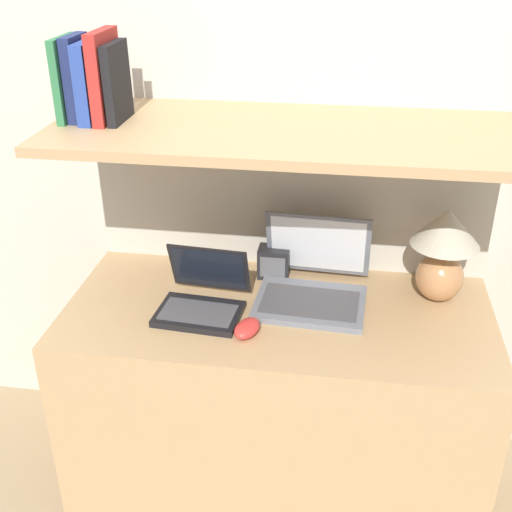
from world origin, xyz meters
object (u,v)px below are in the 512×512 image
object	(u,v)px
router_box	(274,262)
book_green	(67,79)
book_navy	(77,78)
book_red	(105,77)
laptop_small	(202,298)
laptop_large	(313,284)
book_blue	(91,81)
table_lamp	(444,247)
computer_mouse	(247,328)
book_black	(117,83)

from	to	relation	value
router_box	book_green	xyz separation A→B (m)	(-0.58, -0.14, 0.62)
book_navy	book_red	size ratio (longest dim) A/B	0.94
book_red	laptop_small	bearing A→B (deg)	-20.20
laptop_large	book_blue	size ratio (longest dim) A/B	1.61
book_green	book_red	distance (m)	0.11
table_lamp	book_green	xyz separation A→B (m)	(-1.10, -0.08, 0.49)
table_lamp	laptop_large	distance (m)	0.41
laptop_large	laptop_small	world-z (taller)	laptop_large
router_box	book_red	bearing A→B (deg)	-162.83
router_box	book_red	size ratio (longest dim) A/B	0.42
table_lamp	router_box	size ratio (longest dim) A/B	2.95
book_green	computer_mouse	bearing A→B (deg)	-21.12
table_lamp	book_navy	world-z (taller)	book_navy
computer_mouse	book_red	distance (m)	0.81
book_red	book_black	xyz separation A→B (m)	(0.03, 0.00, -0.02)
table_lamp	book_red	distance (m)	1.11
laptop_small	book_green	bearing A→B (deg)	165.33
router_box	book_navy	size ratio (longest dim) A/B	0.44
router_box	laptop_small	bearing A→B (deg)	-127.62
table_lamp	book_blue	world-z (taller)	book_blue
book_navy	book_red	distance (m)	0.08
book_navy	book_blue	size ratio (longest dim) A/B	1.06
laptop_large	book_red	distance (m)	0.87
book_navy	book_blue	distance (m)	0.04
table_lamp	computer_mouse	distance (m)	0.65
laptop_large	book_green	bearing A→B (deg)	-178.27
laptop_small	router_box	size ratio (longest dim) A/B	2.60
router_box	book_blue	bearing A→B (deg)	-164.16
router_box	book_blue	xyz separation A→B (m)	(-0.51, -0.14, 0.61)
laptop_small	router_box	world-z (taller)	laptop_small
laptop_small	computer_mouse	size ratio (longest dim) A/B	2.22
table_lamp	router_box	world-z (taller)	table_lamp
router_box	book_navy	distance (m)	0.84
laptop_large	book_red	bearing A→B (deg)	-177.95
laptop_large	book_navy	size ratio (longest dim) A/B	1.51
laptop_small	book_blue	bearing A→B (deg)	162.25
table_lamp	book_navy	bearing A→B (deg)	-175.87
laptop_small	book_red	bearing A→B (deg)	159.80
book_navy	book_blue	bearing A→B (deg)	0.00
laptop_small	computer_mouse	bearing A→B (deg)	-34.84
table_lamp	laptop_large	size ratio (longest dim) A/B	0.87
router_box	book_blue	size ratio (longest dim) A/B	0.47
laptop_small	book_blue	xyz separation A→B (m)	(-0.32, 0.10, 0.62)
table_lamp	laptop_large	world-z (taller)	table_lamp
computer_mouse	book_green	world-z (taller)	book_green
laptop_large	computer_mouse	size ratio (longest dim) A/B	2.92
computer_mouse	book_black	size ratio (longest dim) A/B	0.56
router_box	book_red	xyz separation A→B (m)	(-0.46, -0.14, 0.63)
laptop_large	book_black	size ratio (longest dim) A/B	1.63
laptop_small	computer_mouse	xyz separation A→B (m)	(0.16, -0.11, -0.02)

